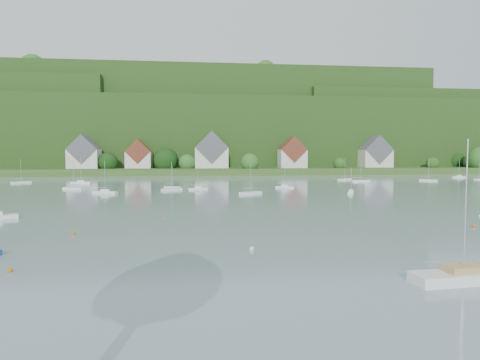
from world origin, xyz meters
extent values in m
cube|color=#2E4C1C|center=(0.00, 200.00, 1.50)|extent=(600.00, 60.00, 3.00)
cube|color=#1D3F14|center=(0.00, 275.00, 20.00)|extent=(620.00, 160.00, 40.00)
cube|color=#1D3F14|center=(10.00, 270.00, 28.00)|extent=(240.00, 130.00, 60.00)
cube|color=#1D3F14|center=(160.00, 255.00, 22.00)|extent=(200.00, 110.00, 48.00)
sphere|color=black|center=(139.35, 197.94, 6.40)|extent=(10.46, 10.46, 10.46)
sphere|color=#1A4F17|center=(118.43, 184.90, 5.10)|extent=(6.45, 6.45, 6.45)
sphere|color=#316926|center=(-6.80, 183.88, 5.66)|extent=(8.19, 8.19, 8.19)
sphere|color=#316926|center=(-51.96, 186.07, 5.11)|extent=(6.49, 6.49, 6.49)
sphere|color=#316926|center=(46.85, 192.08, 6.95)|extent=(12.16, 12.16, 12.16)
sphere|color=#316926|center=(22.99, 179.93, 5.84)|extent=(8.73, 8.73, 8.73)
sphere|color=black|center=(-43.87, 185.86, 6.03)|extent=(9.32, 9.32, 9.32)
sphere|color=#1A4F17|center=(67.84, 181.69, 5.03)|extent=(6.24, 6.24, 6.24)
sphere|color=black|center=(89.43, 194.54, 5.65)|extent=(8.16, 8.16, 8.16)
sphere|color=#316926|center=(144.77, 192.32, 5.63)|extent=(8.09, 8.09, 8.09)
sphere|color=black|center=(-17.00, 186.36, 6.87)|extent=(11.92, 11.92, 11.92)
sphere|color=#1A4F17|center=(-84.27, 263.14, 51.80)|extent=(10.29, 10.29, 10.29)
sphere|color=black|center=(-68.16, 251.39, 51.26)|extent=(7.18, 7.18, 7.18)
sphere|color=#1A4F17|center=(39.50, 255.03, 60.25)|extent=(12.83, 12.83, 12.83)
sphere|color=#316926|center=(-39.93, 242.18, 59.43)|extent=(8.18, 8.18, 8.18)
sphere|color=#1A4F17|center=(1.11, 279.65, 60.23)|extent=(12.73, 12.73, 12.73)
sphere|color=#1A4F17|center=(83.40, 244.53, 60.01)|extent=(11.50, 11.50, 11.50)
sphere|color=#1A4F17|center=(60.71, 274.89, 60.56)|extent=(14.65, 14.65, 14.65)
sphere|color=#316926|center=(39.25, 231.29, 60.09)|extent=(11.95, 11.95, 11.95)
sphere|color=#1A4F17|center=(119.44, 238.58, 59.71)|extent=(9.76, 9.76, 9.76)
sphere|color=#316926|center=(-47.14, 274.29, 59.24)|extent=(7.07, 7.07, 7.07)
sphere|color=black|center=(-3.47, 243.31, 59.44)|extent=(8.21, 8.21, 8.21)
sphere|color=#316926|center=(-22.82, 267.10, 60.14)|extent=(12.24, 12.24, 12.24)
sphere|color=#316926|center=(114.51, 242.98, 59.58)|extent=(9.00, 9.00, 9.00)
sphere|color=#316926|center=(-95.50, 235.90, 60.39)|extent=(13.65, 13.65, 13.65)
sphere|color=#1A4F17|center=(101.03, 257.97, 59.41)|extent=(8.03, 8.03, 8.03)
sphere|color=#316926|center=(176.64, 258.30, 47.67)|extent=(9.52, 9.52, 9.52)
sphere|color=#316926|center=(100.48, 258.36, 48.62)|extent=(14.97, 14.97, 14.97)
sphere|color=black|center=(161.92, 228.86, 47.32)|extent=(7.52, 7.52, 7.52)
sphere|color=#1A4F17|center=(78.67, 255.82, 47.71)|extent=(9.78, 9.78, 9.78)
sphere|color=#1A4F17|center=(119.68, 254.71, 48.10)|extent=(12.02, 12.02, 12.02)
sphere|color=black|center=(137.90, 236.02, 48.02)|extent=(11.57, 11.57, 11.57)
sphere|color=#1A4F17|center=(122.43, 222.73, 48.21)|extent=(12.65, 12.65, 12.65)
sphere|color=#316926|center=(142.64, 228.37, 47.45)|extent=(8.28, 8.28, 8.28)
sphere|color=black|center=(167.90, 264.31, 47.31)|extent=(7.47, 7.47, 7.47)
sphere|color=#316926|center=(99.14, 247.22, 47.66)|extent=(9.48, 9.48, 9.48)
sphere|color=black|center=(189.44, 271.22, 41.48)|extent=(8.43, 8.43, 8.43)
sphere|color=#1A4F17|center=(-39.98, 262.14, 42.10)|extent=(12.01, 12.01, 12.01)
sphere|color=black|center=(182.06, 244.68, 42.37)|extent=(13.54, 13.54, 13.54)
sphere|color=black|center=(118.67, 252.35, 42.64)|extent=(15.08, 15.08, 15.08)
sphere|color=#316926|center=(108.41, 268.02, 42.80)|extent=(15.99, 15.99, 15.99)
sphere|color=black|center=(-3.70, 272.21, 42.75)|extent=(15.72, 15.72, 15.72)
sphere|color=#316926|center=(218.40, 301.50, 42.48)|extent=(14.17, 14.17, 14.17)
sphere|color=#1A4F17|center=(10.88, 267.92, 41.84)|extent=(10.54, 10.54, 10.54)
cube|color=silver|center=(-55.00, 187.00, 7.50)|extent=(14.00, 10.00, 9.00)
cube|color=#55555C|center=(-55.00, 187.00, 12.00)|extent=(14.00, 10.40, 14.00)
cube|color=silver|center=(-30.00, 189.00, 7.00)|extent=(12.00, 9.00, 8.00)
cube|color=brown|center=(-30.00, 189.00, 11.00)|extent=(12.00, 9.36, 12.00)
cube|color=silver|center=(5.00, 188.00, 8.00)|extent=(16.00, 11.00, 10.00)
cube|color=#55555C|center=(5.00, 188.00, 13.00)|extent=(16.00, 11.44, 16.00)
cube|color=silver|center=(45.00, 186.00, 7.50)|extent=(13.00, 10.00, 9.00)
cube|color=brown|center=(45.00, 186.00, 12.00)|extent=(13.00, 10.40, 13.00)
cube|color=silver|center=(90.00, 190.00, 7.50)|extent=(15.00, 10.00, 9.00)
cube|color=#55555C|center=(90.00, 190.00, 12.00)|extent=(15.00, 10.40, 15.00)
cube|color=white|center=(16.96, 16.83, 0.39)|extent=(7.90, 2.77, 0.78)
cube|color=tan|center=(16.96, 16.83, 1.03)|extent=(2.83, 1.73, 0.50)
cylinder|color=silver|center=(16.96, 16.83, 5.62)|extent=(0.10, 0.10, 9.70)
cylinder|color=silver|center=(15.80, 16.73, 1.68)|extent=(4.26, 0.41, 0.08)
sphere|color=#D6630F|center=(-17.25, 23.22, 0.00)|extent=(0.41, 0.41, 0.41)
sphere|color=white|center=(2.95, 28.43, 0.00)|extent=(0.47, 0.47, 0.47)
sphere|color=#D6630F|center=(33.07, 37.54, 0.00)|extent=(0.47, 0.47, 0.47)
sphere|color=#D6630F|center=(-7.09, 50.28, 0.00)|extent=(0.39, 0.39, 0.39)
sphere|color=white|center=(40.18, 45.87, 0.00)|extent=(0.38, 0.38, 0.38)
sphere|color=#D6630F|center=(-16.75, 38.21, 0.00)|extent=(0.43, 0.43, 0.43)
cube|color=white|center=(105.06, 144.38, 0.29)|extent=(5.86, 2.26, 0.57)
cube|color=white|center=(105.06, 144.38, 0.82)|extent=(2.12, 1.35, 0.50)
cylinder|color=silver|center=(105.06, 144.38, 4.14)|extent=(0.10, 0.10, 7.14)
cylinder|color=silver|center=(104.21, 144.48, 1.47)|extent=(3.13, 0.45, 0.08)
cube|color=white|center=(10.47, 84.59, 0.30)|extent=(5.88, 4.63, 0.59)
cylinder|color=silver|center=(10.47, 84.59, 4.30)|extent=(0.10, 0.10, 7.42)
cylinder|color=silver|center=(9.72, 84.11, 1.49)|extent=(2.78, 1.85, 0.08)
cube|color=white|center=(103.71, 130.83, 0.24)|extent=(4.87, 3.25, 0.48)
cylinder|color=silver|center=(103.71, 130.83, 3.45)|extent=(0.10, 0.10, 5.95)
cylinder|color=silver|center=(103.06, 130.52, 1.38)|extent=(2.40, 1.20, 0.08)
cube|color=white|center=(-39.73, 125.32, 0.32)|extent=(6.61, 2.49, 0.65)
cube|color=white|center=(-39.73, 125.32, 0.90)|extent=(2.38, 1.50, 0.50)
cylinder|color=silver|center=(-39.73, 125.32, 4.68)|extent=(0.10, 0.10, 8.06)
cylinder|color=silver|center=(-40.69, 125.42, 1.55)|extent=(3.54, 0.46, 0.08)
cube|color=white|center=(52.47, 134.07, 0.31)|extent=(6.23, 4.37, 0.61)
cylinder|color=silver|center=(52.47, 134.07, 4.45)|extent=(0.10, 0.10, 7.67)
cylinder|color=silver|center=(51.66, 133.64, 1.51)|extent=(3.02, 1.64, 0.08)
cube|color=white|center=(35.18, 84.29, 0.23)|extent=(3.26, 4.79, 0.47)
cube|color=white|center=(35.18, 84.29, 0.72)|extent=(1.55, 1.88, 0.50)
cylinder|color=silver|center=(35.18, 84.29, 3.40)|extent=(0.10, 0.10, 5.86)
cylinder|color=silver|center=(34.86, 83.66, 1.37)|extent=(1.21, 2.35, 0.08)
cube|color=white|center=(-9.17, 104.52, 0.23)|extent=(4.80, 2.04, 0.46)
cylinder|color=silver|center=(-9.17, 104.52, 3.37)|extent=(0.10, 0.10, 5.81)
cylinder|color=silver|center=(-9.86, 104.63, 1.36)|extent=(2.53, 0.50, 0.08)
cube|color=white|center=(-8.89, 96.80, 0.28)|extent=(5.64, 4.09, 0.56)
cylinder|color=silver|center=(-8.89, 96.80, 4.05)|extent=(0.10, 0.10, 6.98)
cylinder|color=silver|center=(-9.62, 96.40, 1.46)|extent=(2.72, 1.57, 0.08)
cube|color=white|center=(-2.01, 98.06, 0.26)|extent=(5.29, 2.28, 0.51)
cube|color=white|center=(-2.01, 98.06, 0.76)|extent=(1.94, 1.29, 0.50)
cylinder|color=silver|center=(-2.01, 98.06, 3.72)|extent=(0.10, 0.10, 6.41)
cylinder|color=silver|center=(-2.77, 97.93, 1.41)|extent=(2.79, 0.55, 0.08)
cube|color=white|center=(-35.41, 102.56, 0.31)|extent=(6.28, 4.08, 0.61)
cylinder|color=silver|center=(-35.41, 102.56, 4.43)|extent=(0.10, 0.10, 7.64)
cylinder|color=silver|center=(-36.24, 102.93, 1.51)|extent=(3.10, 1.46, 0.08)
cube|color=white|center=(-24.38, 89.83, 0.29)|extent=(6.08, 3.17, 0.59)
cube|color=white|center=(-24.38, 89.83, 0.84)|extent=(2.28, 1.66, 0.50)
cylinder|color=silver|center=(-24.38, 89.83, 4.24)|extent=(0.10, 0.10, 7.32)
cylinder|color=silver|center=(-25.22, 90.07, 1.49)|extent=(3.12, 0.96, 0.08)
cube|color=white|center=(80.47, 125.74, 0.30)|extent=(5.38, 5.51, 0.60)
cylinder|color=silver|center=(80.47, 125.74, 4.36)|extent=(0.10, 0.10, 7.52)
cylinder|color=silver|center=(79.84, 126.39, 1.50)|extent=(2.35, 2.44, 0.08)
cube|color=white|center=(22.36, 100.80, 0.26)|extent=(5.37, 3.13, 0.52)
cube|color=white|center=(22.36, 100.80, 0.77)|extent=(2.05, 1.57, 0.50)
cylinder|color=silver|center=(22.36, 100.80, 3.76)|extent=(0.10, 0.10, 6.48)
cylinder|color=silver|center=(21.63, 101.06, 1.42)|extent=(2.71, 1.05, 0.08)
cube|color=white|center=(54.65, 124.64, 0.30)|extent=(6.18, 2.01, 0.61)
cylinder|color=silver|center=(54.65, 124.64, 4.42)|extent=(0.10, 0.10, 7.62)
cylinder|color=silver|center=(53.74, 124.69, 1.51)|extent=(3.35, 0.25, 0.08)
cube|color=white|center=(-60.17, 129.97, 0.30)|extent=(5.52, 5.36, 0.60)
cylinder|color=silver|center=(-60.17, 129.97, 4.36)|extent=(0.10, 0.10, 7.52)
cylinder|color=silver|center=(-60.83, 129.35, 1.50)|extent=(2.45, 2.34, 0.08)
camera|label=1|loc=(-2.41, -10.16, 9.30)|focal=30.15mm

